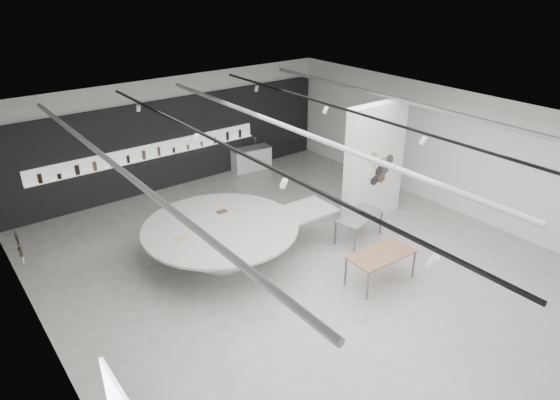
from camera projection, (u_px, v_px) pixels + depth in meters
room at (303, 197)px, 11.99m from camera, size 12.02×14.02×3.82m
back_wall_display at (175, 143)px, 17.20m from camera, size 11.80×0.27×3.10m
partition_column at (374, 163)px, 14.80m from camera, size 2.20×0.38×3.60m
display_island at (224, 237)px, 13.06m from camera, size 5.22×4.12×1.04m
sample_table_wood at (381, 256)px, 12.11m from camera, size 1.70×0.89×0.79m
sample_table_stone at (359, 218)px, 14.03m from camera, size 1.58×1.02×0.75m
kitchen_counter at (251, 159)px, 18.99m from camera, size 1.58×0.77×1.19m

